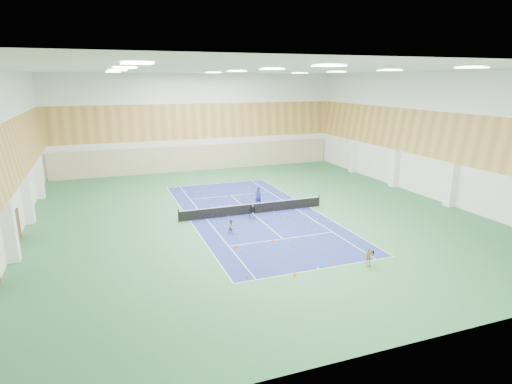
% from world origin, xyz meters
% --- Properties ---
extents(ground, '(40.00, 40.00, 0.00)m').
position_xyz_m(ground, '(0.00, 0.00, 0.00)').
color(ground, '#2D6A3E').
rests_on(ground, ground).
extents(room_shell, '(36.00, 40.00, 12.00)m').
position_xyz_m(room_shell, '(0.00, 0.00, 6.00)').
color(room_shell, white).
rests_on(room_shell, ground).
extents(wood_cladding, '(36.00, 40.00, 8.00)m').
position_xyz_m(wood_cladding, '(0.00, 0.00, 8.00)').
color(wood_cladding, tan).
rests_on(wood_cladding, room_shell).
extents(ceiling_light_grid, '(21.40, 25.40, 0.06)m').
position_xyz_m(ceiling_light_grid, '(0.00, 0.00, 11.92)').
color(ceiling_light_grid, white).
rests_on(ceiling_light_grid, room_shell).
extents(court_surface, '(10.97, 23.77, 0.01)m').
position_xyz_m(court_surface, '(0.00, 0.00, 0.01)').
color(court_surface, navy).
rests_on(court_surface, ground).
extents(tennis_balls_scatter, '(10.57, 22.77, 0.07)m').
position_xyz_m(tennis_balls_scatter, '(0.00, 0.00, 0.05)').
color(tennis_balls_scatter, yellow).
rests_on(tennis_balls_scatter, ground).
extents(tennis_net, '(12.80, 0.10, 1.10)m').
position_xyz_m(tennis_net, '(0.00, 0.00, 0.55)').
color(tennis_net, black).
rests_on(tennis_net, ground).
extents(back_curtain, '(35.40, 0.16, 3.20)m').
position_xyz_m(back_curtain, '(0.00, 19.75, 1.60)').
color(back_curtain, '#C6B793').
rests_on(back_curtain, ground).
extents(door_left_b, '(0.08, 1.80, 2.20)m').
position_xyz_m(door_left_b, '(-17.92, 0.00, 1.10)').
color(door_left_b, '#593319').
rests_on(door_left_b, ground).
extents(coach, '(0.74, 0.57, 1.81)m').
position_xyz_m(coach, '(1.31, 2.22, 0.91)').
color(coach, navy).
rests_on(coach, ground).
extents(child_court, '(0.71, 0.63, 1.21)m').
position_xyz_m(child_court, '(-3.18, -4.10, 0.60)').
color(child_court, gray).
rests_on(child_court, ground).
extents(child_apron, '(0.77, 0.53, 1.21)m').
position_xyz_m(child_apron, '(3.05, -12.52, 0.60)').
color(child_apron, tan).
rests_on(child_apron, ground).
extents(ball_cart, '(0.70, 0.70, 0.94)m').
position_xyz_m(ball_cart, '(-0.48, -1.20, 0.47)').
color(ball_cart, black).
rests_on(ball_cart, ground).
extents(cone_svc_a, '(0.23, 0.23, 0.25)m').
position_xyz_m(cone_svc_a, '(-3.75, -6.94, 0.12)').
color(cone_svc_a, '#DA420B').
rests_on(cone_svc_a, ground).
extents(cone_svc_b, '(0.21, 0.21, 0.23)m').
position_xyz_m(cone_svc_b, '(-0.96, -6.77, 0.12)').
color(cone_svc_b, '#F9420D').
rests_on(cone_svc_b, ground).
extents(cone_svc_c, '(0.22, 0.22, 0.24)m').
position_xyz_m(cone_svc_c, '(0.64, -6.91, 0.12)').
color(cone_svc_c, '#D5610B').
rests_on(cone_svc_c, ground).
extents(cone_svc_d, '(0.21, 0.21, 0.23)m').
position_xyz_m(cone_svc_d, '(3.49, -6.17, 0.12)').
color(cone_svc_d, '#FF5E0D').
rests_on(cone_svc_d, ground).
extents(cone_base_a, '(0.19, 0.19, 0.21)m').
position_xyz_m(cone_base_a, '(-4.53, -11.49, 0.10)').
color(cone_base_a, '#E0480B').
rests_on(cone_base_a, ground).
extents(cone_base_b, '(0.22, 0.22, 0.24)m').
position_xyz_m(cone_base_b, '(-1.80, -12.17, 0.12)').
color(cone_base_b, '#FF510D').
rests_on(cone_base_b, ground).
extents(cone_base_c, '(0.17, 0.17, 0.19)m').
position_xyz_m(cone_base_c, '(1.28, -11.52, 0.09)').
color(cone_base_c, '#EF500C').
rests_on(cone_base_c, ground).
extents(cone_base_d, '(0.17, 0.17, 0.19)m').
position_xyz_m(cone_base_d, '(3.64, -11.48, 0.10)').
color(cone_base_d, '#F84F0D').
rests_on(cone_base_d, ground).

